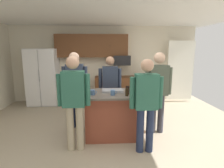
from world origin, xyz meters
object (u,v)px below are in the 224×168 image
at_px(glass_dark_ale, 132,87).
at_px(person_elder_center, 74,98).
at_px(person_guest_right, 75,85).
at_px(serving_tray, 113,91).
at_px(tumbler_amber, 127,92).
at_px(mug_ceramic_white, 113,93).
at_px(glass_stout_tall, 135,91).
at_px(person_guest_left, 146,100).
at_px(glass_pilsner, 132,88).
at_px(kitchen_island, 113,114).
at_px(person_host_foreground, 110,84).
at_px(microwave_over_range, 122,60).
at_px(refrigerator, 43,77).
at_px(glass_short_whisky, 128,90).
at_px(mug_blue_stoneware, 93,92).
at_px(person_guest_by_door, 158,87).

bearing_deg(glass_dark_ale, person_elder_center, -144.79).
height_order(person_guest_right, serving_tray, person_guest_right).
bearing_deg(glass_dark_ale, tumbler_amber, -109.11).
distance_m(mug_ceramic_white, tumbler_amber, 0.27).
relative_size(person_elder_center, glass_stout_tall, 11.20).
bearing_deg(person_guest_left, mug_ceramic_white, 11.11).
relative_size(person_guest_right, glass_pilsner, 14.02).
xyz_separation_m(kitchen_island, glass_pilsner, (0.42, 0.09, 0.52)).
xyz_separation_m(person_host_foreground, serving_tray, (0.02, -0.72, 0.01)).
bearing_deg(microwave_over_range, refrigerator, -177.39).
bearing_deg(glass_short_whisky, person_guest_right, 152.09).
distance_m(microwave_over_range, kitchen_island, 2.69).
distance_m(kitchen_island, person_guest_right, 1.08).
distance_m(refrigerator, person_guest_right, 2.34).
relative_size(glass_stout_tall, tumbler_amber, 0.97).
xyz_separation_m(mug_blue_stoneware, glass_dark_ale, (0.84, 0.43, 0.02)).
relative_size(person_guest_left, glass_dark_ale, 11.48).
relative_size(kitchen_island, glass_dark_ale, 8.63).
distance_m(kitchen_island, serving_tray, 0.49).
distance_m(refrigerator, glass_dark_ale, 3.33).
distance_m(kitchen_island, mug_ceramic_white, 0.55).
bearing_deg(person_elder_center, mug_blue_stoneware, 13.52).
relative_size(kitchen_island, person_guest_by_door, 0.71).
bearing_deg(tumbler_amber, person_guest_by_door, 25.92).
distance_m(mug_ceramic_white, glass_stout_tall, 0.44).
bearing_deg(kitchen_island, glass_pilsner, 12.46).
bearing_deg(refrigerator, person_guest_by_door, -36.24).
bearing_deg(person_host_foreground, refrigerator, -127.29).
relative_size(refrigerator, person_guest_right, 1.05).
bearing_deg(kitchen_island, person_host_foreground, 91.51).
relative_size(mug_ceramic_white, glass_stout_tall, 0.87).
bearing_deg(person_guest_by_door, mug_blue_stoneware, 5.94).
bearing_deg(glass_pilsner, person_elder_center, -150.22).
relative_size(person_guest_right, serving_tray, 3.96).
relative_size(person_guest_left, person_host_foreground, 1.01).
bearing_deg(serving_tray, glass_short_whisky, -43.09).
height_order(person_host_foreground, serving_tray, person_host_foreground).
xyz_separation_m(person_host_foreground, glass_short_whisky, (0.30, -0.98, 0.07)).
xyz_separation_m(person_guest_by_door, glass_short_whisky, (-0.69, -0.23, -0.01)).
distance_m(mug_ceramic_white, glass_dark_ale, 0.65).
distance_m(person_guest_by_door, tumbler_amber, 0.79).
bearing_deg(kitchen_island, glass_stout_tall, -23.04).
bearing_deg(microwave_over_range, person_guest_by_door, -77.78).
xyz_separation_m(microwave_over_range, person_guest_left, (0.08, -3.15, -0.50)).
relative_size(glass_stout_tall, glass_dark_ale, 1.05).
bearing_deg(kitchen_island, microwave_over_range, 79.77).
bearing_deg(person_host_foreground, serving_tray, 0.33).
xyz_separation_m(glass_dark_ale, serving_tray, (-0.44, -0.16, -0.05)).
bearing_deg(person_elder_center, glass_dark_ale, -2.82).
distance_m(person_elder_center, glass_dark_ale, 1.41).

